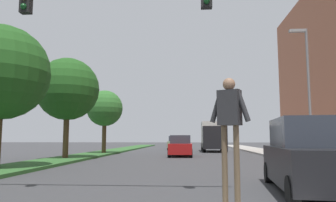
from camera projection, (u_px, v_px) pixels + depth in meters
ground_plane at (186, 154)px, 28.43m from camera, size 140.00×140.00×0.00m
median_strip at (96, 154)px, 26.99m from camera, size 2.68×64.00×0.15m
tree_mid at (1, 72)px, 14.34m from camera, size 4.25×4.25×6.32m
tree_far at (68, 89)px, 21.25m from camera, size 4.12×4.12×6.55m
tree_distant at (105, 109)px, 27.95m from camera, size 3.12×3.12×5.39m
sidewalk_right at (280, 155)px, 25.91m from camera, size 3.00×64.00×0.15m
traffic_light_gantry at (23, 26)px, 8.43m from camera, size 8.74×0.30×6.00m
street_lamp_right at (307, 81)px, 18.11m from camera, size 1.02×0.24×7.50m
pedestrian_performer at (230, 125)px, 5.61m from camera, size 0.70×0.42×2.49m
suv_crossing at (311, 157)px, 8.55m from camera, size 2.38×4.76×1.97m
sedan_midblock at (181, 146)px, 25.02m from camera, size 1.84×4.62×1.62m
sedan_distant at (176, 143)px, 38.96m from camera, size 1.96×4.20×1.63m
truck_box_delivery at (213, 136)px, 33.58m from camera, size 2.40×6.20×3.10m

